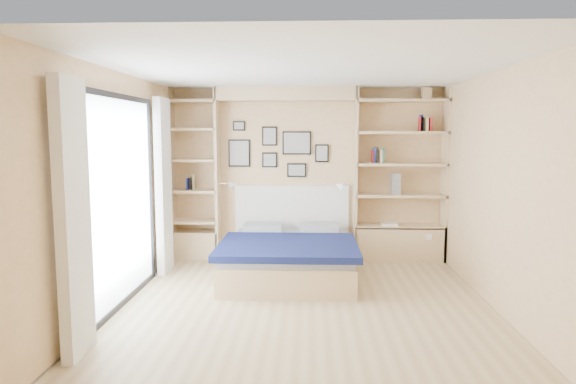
{
  "coord_description": "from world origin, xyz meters",
  "views": [
    {
      "loc": [
        0.03,
        -5.33,
        1.85
      ],
      "look_at": [
        -0.22,
        0.9,
        1.13
      ],
      "focal_mm": 32.0,
      "sensor_mm": 36.0,
      "label": 1
    }
  ],
  "objects": [
    {
      "name": "bed",
      "position": [
        -0.22,
        1.15,
        0.27
      ],
      "size": [
        1.69,
        2.14,
        1.07
      ],
      "color": "#D3B282",
      "rests_on": "ground"
    },
    {
      "name": "reading_lamps",
      "position": [
        -0.3,
        2.0,
        1.1
      ],
      "size": [
        1.92,
        0.12,
        0.15
      ],
      "color": "silver",
      "rests_on": "ground"
    },
    {
      "name": "shelf_decor",
      "position": [
        1.06,
        2.07,
        1.68
      ],
      "size": [
        3.53,
        0.23,
        2.03
      ],
      "color": "#A51E1E",
      "rests_on": "ground"
    },
    {
      "name": "photo_gallery",
      "position": [
        -0.45,
        2.22,
        1.6
      ],
      "size": [
        1.48,
        0.02,
        0.82
      ],
      "color": "black",
      "rests_on": "ground"
    },
    {
      "name": "ground",
      "position": [
        0.0,
        0.0,
        0.0
      ],
      "size": [
        4.5,
        4.5,
        0.0
      ],
      "primitive_type": "plane",
      "color": "tan",
      "rests_on": "ground"
    },
    {
      "name": "room_shell",
      "position": [
        -0.39,
        1.52,
        1.08
      ],
      "size": [
        4.5,
        4.5,
        4.5
      ],
      "color": "#E9BC88",
      "rests_on": "ground"
    }
  ]
}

